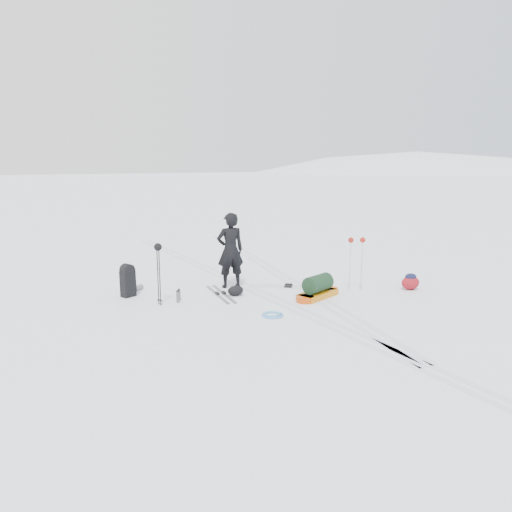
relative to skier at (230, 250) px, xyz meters
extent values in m
plane|color=white|center=(0.41, -0.89, -0.93)|extent=(200.00, 200.00, 0.00)
ellipsoid|color=white|center=(90.41, 89.11, -75.93)|extent=(256.00, 192.00, 160.00)
cube|color=silver|center=(0.29, -0.89, -0.93)|extent=(1.40, 17.97, 0.01)
cube|color=silver|center=(0.53, -0.89, -0.93)|extent=(1.40, 17.97, 0.01)
cube|color=silver|center=(1.69, 1.11, -0.93)|extent=(2.09, 13.88, 0.01)
cube|color=silver|center=(1.93, 1.11, -0.93)|extent=(2.09, 13.88, 0.01)
imported|color=black|center=(0.00, 0.00, 0.00)|extent=(0.72, 0.50, 1.87)
cube|color=#C3700B|center=(1.43, -1.75, -0.87)|extent=(1.17, 0.84, 0.14)
cylinder|color=orange|center=(1.89, -1.56, -0.87)|extent=(0.52, 0.52, 0.14)
cylinder|color=#BF430B|center=(0.98, -1.95, -0.87)|extent=(0.52, 0.52, 0.14)
cylinder|color=black|center=(1.43, -1.75, -0.60)|extent=(0.82, 0.65, 0.40)
cube|color=black|center=(-2.48, 0.24, -0.63)|extent=(0.37, 0.32, 0.61)
cylinder|color=black|center=(-2.48, 0.24, -0.30)|extent=(0.36, 0.31, 0.30)
cube|color=black|center=(-2.34, 0.32, -0.71)|extent=(0.13, 0.17, 0.26)
cylinder|color=slate|center=(-2.23, 0.64, -0.87)|extent=(0.45, 0.41, 0.13)
cylinder|color=black|center=(-2.01, -0.69, -0.30)|extent=(0.03, 0.03, 1.27)
cylinder|color=black|center=(-1.99, -0.78, -0.30)|extent=(0.03, 0.03, 1.27)
torus|color=black|center=(-2.01, -0.69, -0.83)|extent=(0.12, 0.12, 0.01)
torus|color=black|center=(-1.99, -0.78, -0.83)|extent=(0.12, 0.12, 0.01)
sphere|color=black|center=(-2.00, -0.74, 0.36)|extent=(0.17, 0.17, 0.17)
cylinder|color=silver|center=(2.46, -1.56, -0.32)|extent=(0.02, 0.02, 1.22)
cylinder|color=#B4B8BB|center=(2.73, -1.67, -0.32)|extent=(0.02, 0.02, 1.22)
torus|color=#B8B9C0|center=(2.46, -1.56, -0.84)|extent=(0.10, 0.10, 0.01)
torus|color=#A0A2A7|center=(2.73, -1.67, -0.84)|extent=(0.10, 0.10, 0.01)
sphere|color=maroon|center=(2.46, -1.56, 0.31)|extent=(0.13, 0.13, 0.13)
sphere|color=maroon|center=(2.73, -1.67, 0.31)|extent=(0.13, 0.13, 0.13)
cube|color=gray|center=(-0.40, -0.54, -0.93)|extent=(0.21, 1.68, 0.01)
cube|color=gray|center=(-0.57, -0.53, -0.93)|extent=(0.21, 1.68, 0.01)
cube|color=black|center=(-0.40, -0.54, -0.89)|extent=(0.08, 0.17, 0.05)
cube|color=black|center=(-0.57, -0.53, -0.89)|extent=(0.08, 0.17, 0.05)
cube|color=silver|center=(1.24, -0.72, -0.92)|extent=(1.59, 1.14, 0.02)
cube|color=silver|center=(1.35, -0.56, -0.92)|extent=(1.59, 1.14, 0.02)
cube|color=black|center=(1.24, -0.72, -0.89)|extent=(0.19, 0.17, 0.05)
cube|color=black|center=(1.35, -0.56, -0.89)|extent=(0.19, 0.17, 0.05)
torus|color=#5B93DD|center=(-0.15, -2.52, -0.91)|extent=(0.56, 0.56, 0.05)
torus|color=#5ABBDB|center=(-0.14, -2.48, -0.90)|extent=(0.44, 0.44, 0.04)
ellipsoid|color=maroon|center=(3.87, -2.13, -0.76)|extent=(0.52, 0.43, 0.34)
ellipsoid|color=black|center=(3.87, -2.13, -0.61)|extent=(0.33, 0.29, 0.16)
cylinder|color=slate|center=(-1.59, -0.73, -0.81)|extent=(0.09, 0.09, 0.25)
cylinder|color=#5B5E63|center=(-1.50, -0.54, -0.82)|extent=(0.09, 0.09, 0.23)
cylinder|color=black|center=(-1.59, -0.73, -0.67)|extent=(0.08, 0.08, 0.03)
cylinder|color=black|center=(-1.50, -0.54, -0.69)|extent=(0.08, 0.08, 0.03)
ellipsoid|color=black|center=(-0.20, -0.77, -0.81)|extent=(0.42, 0.34, 0.24)
camera|label=1|loc=(-4.70, -11.12, 2.21)|focal=35.00mm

